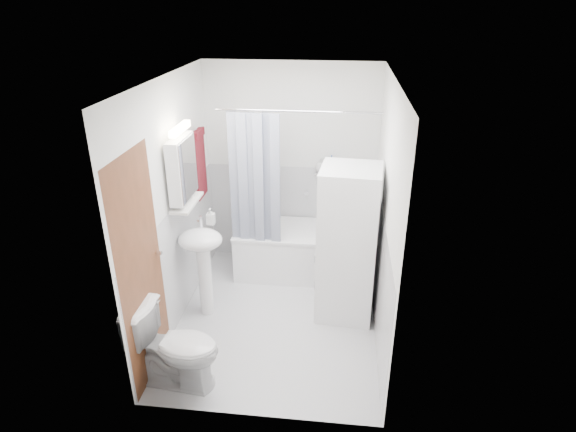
# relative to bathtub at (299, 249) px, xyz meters

# --- Properties ---
(floor) EXTENTS (2.60, 2.60, 0.00)m
(floor) POSITION_rel_bathtub_xyz_m (-0.14, -0.92, -0.31)
(floor) COLOR silver
(floor) RESTS_ON ground
(room_walls) EXTENTS (2.60, 2.60, 2.60)m
(room_walls) POSITION_rel_bathtub_xyz_m (-0.14, -0.92, 1.18)
(room_walls) COLOR white
(room_walls) RESTS_ON ground
(wainscot) EXTENTS (1.98, 2.58, 2.58)m
(wainscot) POSITION_rel_bathtub_xyz_m (-0.14, -0.63, 0.29)
(wainscot) COLOR silver
(wainscot) RESTS_ON ground
(door) EXTENTS (0.05, 2.00, 2.00)m
(door) POSITION_rel_bathtub_xyz_m (-1.09, -1.47, 0.69)
(door) COLOR brown
(door) RESTS_ON ground
(bathtub) EXTENTS (1.48, 0.70, 0.56)m
(bathtub) POSITION_rel_bathtub_xyz_m (0.00, 0.00, 0.00)
(bathtub) COLOR white
(bathtub) RESTS_ON ground
(tub_spout) EXTENTS (0.04, 0.12, 0.04)m
(tub_spout) POSITION_rel_bathtub_xyz_m (0.20, 0.33, 0.57)
(tub_spout) COLOR silver
(tub_spout) RESTS_ON room_walls
(curtain_rod) EXTENTS (1.66, 0.02, 0.02)m
(curtain_rod) POSITION_rel_bathtub_xyz_m (0.00, -0.29, 1.69)
(curtain_rod) COLOR silver
(curtain_rod) RESTS_ON room_walls
(shower_curtain) EXTENTS (0.55, 0.02, 1.45)m
(shower_curtain) POSITION_rel_bathtub_xyz_m (-0.45, -0.29, 0.94)
(shower_curtain) COLOR #142047
(shower_curtain) RESTS_ON curtain_rod
(sink) EXTENTS (0.44, 0.37, 1.04)m
(sink) POSITION_rel_bathtub_xyz_m (-0.89, -0.91, 0.39)
(sink) COLOR white
(sink) RESTS_ON ground
(medicine_cabinet) EXTENTS (0.13, 0.50, 0.71)m
(medicine_cabinet) POSITION_rel_bathtub_xyz_m (-1.04, -0.82, 1.25)
(medicine_cabinet) COLOR white
(medicine_cabinet) RESTS_ON room_walls
(shelf) EXTENTS (0.18, 0.54, 0.02)m
(shelf) POSITION_rel_bathtub_xyz_m (-1.03, -0.82, 0.89)
(shelf) COLOR silver
(shelf) RESTS_ON room_walls
(shower_caddy) EXTENTS (0.22, 0.06, 0.02)m
(shower_caddy) POSITION_rel_bathtub_xyz_m (0.25, 0.32, 0.84)
(shower_caddy) COLOR silver
(shower_caddy) RESTS_ON room_walls
(towel) EXTENTS (0.07, 0.31, 0.76)m
(towel) POSITION_rel_bathtub_xyz_m (-1.08, -0.17, 1.08)
(towel) COLOR maroon
(towel) RESTS_ON room_walls
(washer_dryer) EXTENTS (0.61, 0.61, 1.59)m
(washer_dryer) POSITION_rel_bathtub_xyz_m (0.54, -0.74, 0.48)
(washer_dryer) COLOR white
(washer_dryer) RESTS_ON ground
(toilet) EXTENTS (0.79, 0.49, 0.74)m
(toilet) POSITION_rel_bathtub_xyz_m (-0.86, -1.92, 0.06)
(toilet) COLOR white
(toilet) RESTS_ON ground
(soap_pump) EXTENTS (0.08, 0.17, 0.08)m
(soap_pump) POSITION_rel_bathtub_xyz_m (-0.85, -0.67, 0.64)
(soap_pump) COLOR gray
(soap_pump) RESTS_ON sink
(shelf_bottle) EXTENTS (0.07, 0.18, 0.07)m
(shelf_bottle) POSITION_rel_bathtub_xyz_m (-1.03, -0.97, 0.94)
(shelf_bottle) COLOR gray
(shelf_bottle) RESTS_ON shelf
(shelf_cup) EXTENTS (0.10, 0.09, 0.10)m
(shelf_cup) POSITION_rel_bathtub_xyz_m (-1.03, -0.70, 0.95)
(shelf_cup) COLOR gray
(shelf_cup) RESTS_ON shelf
(shampoo_a) EXTENTS (0.13, 0.17, 0.13)m
(shampoo_a) POSITION_rel_bathtub_xyz_m (0.21, 0.32, 0.92)
(shampoo_a) COLOR gray
(shampoo_a) RESTS_ON shower_caddy
(shampoo_b) EXTENTS (0.08, 0.21, 0.08)m
(shampoo_b) POSITION_rel_bathtub_xyz_m (0.33, 0.32, 0.89)
(shampoo_b) COLOR navy
(shampoo_b) RESTS_ON shower_caddy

